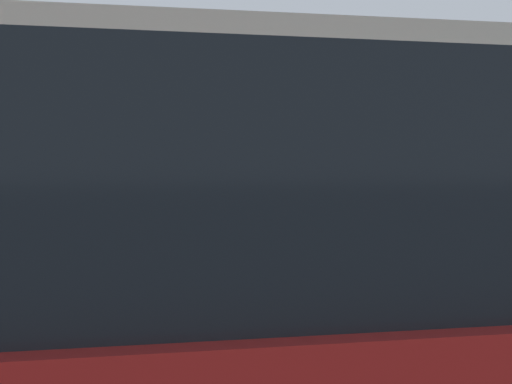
# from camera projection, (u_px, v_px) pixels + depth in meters

# --- Properties ---
(parking_meter) EXTENTS (0.18, 0.19, 1.50)m
(parking_meter) POSITION_uv_depth(u_px,v_px,m) (183.00, 219.00, 4.38)
(parking_meter) COLOR slate
(parking_meter) RESTS_ON sidewalk_curb
(pedestrian_at_meter) EXTENTS (0.56, 0.72, 1.63)m
(pedestrian_at_meter) POSITION_uv_depth(u_px,v_px,m) (311.00, 252.00, 4.79)
(pedestrian_at_meter) COLOR brown
(pedestrian_at_meter) RESTS_ON sidewalk_curb
(parked_sedan_red) EXTENTS (4.64, 1.89, 1.76)m
(parked_sedan_red) POSITION_uv_depth(u_px,v_px,m) (153.00, 377.00, 2.78)
(parked_sedan_red) COLOR maroon
(parked_sedan_red) RESTS_ON ground
(background_railing) EXTENTS (24.06, 0.06, 1.09)m
(background_railing) POSITION_uv_depth(u_px,v_px,m) (141.00, 245.00, 6.89)
(background_railing) COLOR #2D7A38
(background_railing) RESTS_ON sidewalk_curb
(backdrop_wall) EXTENTS (32.00, 0.50, 2.89)m
(backdrop_wall) POSITION_uv_depth(u_px,v_px,m) (111.00, 171.00, 8.60)
(backdrop_wall) COLOR gray
(backdrop_wall) RESTS_ON ground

